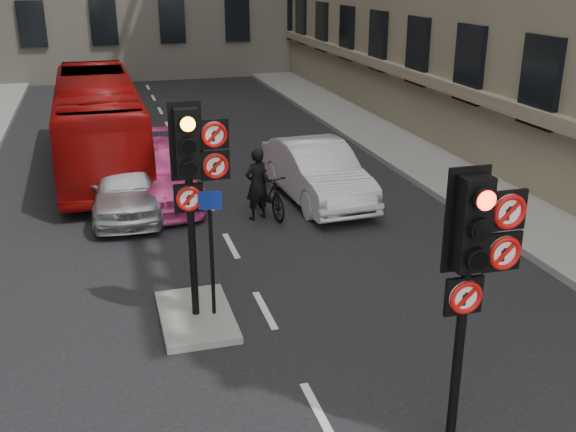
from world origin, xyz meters
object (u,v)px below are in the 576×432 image
bus_red (98,122)px  motorcyclist (257,184)px  car_white (317,172)px  motorcycle (269,194)px  car_silver (126,187)px  car_pink (158,172)px  signal_near (476,253)px  info_sign (211,236)px  signal_far (194,166)px

bus_red → motorcyclist: bus_red is taller
car_white → motorcycle: car_white is taller
car_silver → car_pink: bearing=50.2°
signal_near → motorcyclist: bearing=93.8°
car_silver → info_sign: size_ratio=1.79×
signal_far → car_white: size_ratio=0.79×
bus_red → info_sign: bearing=-81.9°
signal_far → car_pink: size_ratio=0.75×
signal_far → info_sign: bearing=-20.5°
car_silver → car_white: 4.73m
signal_near → info_sign: (-2.39, 3.92, -1.05)m
motorcyclist → motorcycle: bearing=-179.1°
signal_far → car_white: bearing=54.8°
motorcyclist → signal_far: bearing=42.4°
car_silver → car_white: size_ratio=0.87×
signal_far → signal_near: bearing=-57.0°
car_silver → motorcycle: (3.25, -1.09, -0.12)m
signal_near → motorcycle: (-0.24, 8.62, -2.03)m
car_silver → bus_red: 4.43m
info_sign → car_pink: bearing=104.9°
signal_near → info_sign: 4.71m
car_pink → signal_near: bearing=-74.7°
bus_red → motorcycle: size_ratio=5.29×
motorcycle → signal_near: bearing=-97.3°
car_white → motorcyclist: motorcyclist is taller
signal_far → info_sign: 1.20m
car_white → bus_red: bearing=134.8°
car_pink → motorcyclist: 3.00m
car_silver → bus_red: size_ratio=0.41×
car_silver → car_white: car_white is taller
motorcycle → car_white: bearing=19.8°
signal_far → car_pink: signal_far is taller
signal_near → car_silver: 10.50m
car_pink → info_sign: (0.25, -6.72, 0.83)m
car_pink → info_sign: info_sign is taller
signal_far → motorcyclist: signal_far is taller
signal_far → bus_red: bearing=97.8°
signal_far → info_sign: signal_far is taller
signal_near → car_pink: signal_near is taller
car_silver → info_sign: info_sign is taller
motorcycle → car_pink: bearing=131.1°
signal_far → motorcycle: signal_far is taller
car_pink → motorcycle: size_ratio=2.63×
bus_red → motorcyclist: size_ratio=5.66×
info_sign → motorcycle: bearing=78.2°
car_silver → motorcycle: 3.43m
signal_far → bus_red: signal_far is taller
signal_far → motorcyclist: size_ratio=2.10×
signal_near → info_sign: signal_near is taller
car_white → info_sign: bearing=-126.8°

